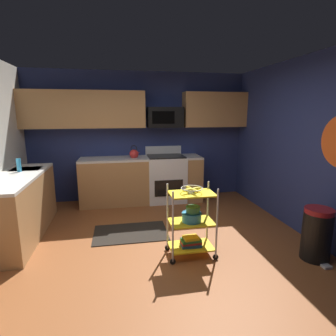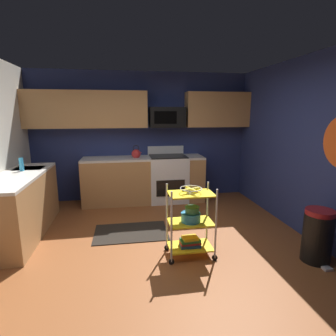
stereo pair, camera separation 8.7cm
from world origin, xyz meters
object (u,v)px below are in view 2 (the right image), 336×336
Objects in this scene: rolling_cart at (190,222)px; kettle at (136,154)px; fruit_bowl at (191,189)px; book_stack at (190,242)px; mixing_bowl_large at (191,217)px; mixing_bowl_small at (192,210)px; microwave at (167,117)px; oven_range at (168,178)px; dish_soap_bottle at (21,164)px; trash_can at (317,236)px.

kettle reaches higher than rolling_cart.
fruit_bowl is 0.69m from book_stack.
mixing_bowl_small reaches higher than mixing_bowl_large.
fruit_bowl is 1.04× the size of book_stack.
mixing_bowl_large is at bearing 0.00° from book_stack.
book_stack is at bearing 165.85° from mixing_bowl_small.
microwave is at bearing 87.90° from fruit_bowl.
oven_range is at bearing 87.87° from mixing_bowl_large.
microwave reaches higher than fruit_bowl.
mixing_bowl_large is (-0.08, -2.33, -1.18)m from microwave.
oven_range is 4.37× the size of mixing_bowl_large.
book_stack is (-0.00, 0.00, -0.33)m from mixing_bowl_large.
mixing_bowl_large is at bearing -28.30° from dish_soap_bottle.
oven_range is at bearing 0.35° from kettle.
fruit_bowl reaches higher than book_stack.
kettle reaches higher than mixing_bowl_small.
oven_range is 2.25m from book_stack.
microwave is 0.77× the size of rolling_cart.
kettle is (-0.55, 2.23, 0.81)m from book_stack.
book_stack is (0.00, 0.00, -0.69)m from fruit_bowl.
microwave is 2.78m from book_stack.
kettle reaches higher than fruit_bowl.
fruit_bowl is 1.03× the size of kettle.
mixing_bowl_large reaches higher than book_stack.
mixing_bowl_small is (0.02, -0.00, -0.26)m from fruit_bowl.
kettle reaches higher than dish_soap_bottle.
fruit_bowl is at bearing 165.85° from mixing_bowl_small.
microwave is at bearing 87.98° from mixing_bowl_large.
fruit_bowl is 1.49× the size of mixing_bowl_small.
kettle is (-0.57, 2.23, 0.38)m from mixing_bowl_small.
fruit_bowl is at bearing 153.43° from rolling_cart.
mixing_bowl_large is (0.00, 0.00, 0.07)m from rolling_cart.
fruit_bowl is at bearing -28.34° from dish_soap_bottle.
mixing_bowl_large is 0.33m from book_stack.
dish_soap_bottle is (-2.42, -1.07, -0.68)m from microwave.
kettle is at bearing 104.30° from mixing_bowl_small.
rolling_cart is at bearing -92.10° from microwave.
microwave is 3.50× the size of dish_soap_bottle.
oven_range is 0.82m from kettle.
oven_range is at bearing 87.79° from book_stack.
dish_soap_bottle is at bearing -158.18° from oven_range.
trash_can reaches higher than mixing_bowl_small.
dish_soap_bottle is at bearing 156.83° from trash_can.
oven_range reaches higher than fruit_bowl.
mixing_bowl_large is at bearing -92.02° from microwave.
rolling_cart is at bearing -26.57° from fruit_bowl.
trash_can is at bearing -14.23° from mixing_bowl_small.
microwave is 3.85× the size of mixing_bowl_small.
microwave reaches higher than mixing_bowl_large.
mixing_bowl_large is at bearing 0.00° from rolling_cart.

